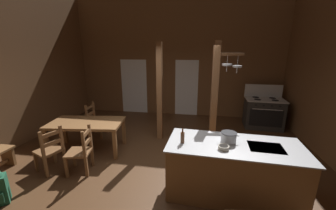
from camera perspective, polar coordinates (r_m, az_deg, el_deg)
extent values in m
cube|color=#4C301C|center=(4.42, -3.92, -18.29)|extent=(8.16, 8.34, 0.10)
cube|color=brown|center=(7.47, 2.64, 13.33)|extent=(8.16, 0.14, 4.25)
cube|color=white|center=(7.88, -9.62, 5.19)|extent=(1.00, 0.01, 2.05)
cube|color=white|center=(7.48, 5.28, 4.80)|extent=(0.84, 0.01, 2.05)
cube|color=brown|center=(3.70, 17.81, -17.21)|extent=(2.14, 1.01, 0.91)
cube|color=#B7BABF|center=(3.48, 18.45, -10.73)|extent=(2.21, 1.07, 0.02)
cube|color=black|center=(3.56, 26.16, -10.77)|extent=(0.54, 0.43, 0.00)
cube|color=black|center=(4.27, 16.83, -18.70)|extent=(1.99, 0.15, 0.10)
cube|color=#292929|center=(7.03, 25.48, -2.21)|extent=(1.14, 0.83, 0.90)
cube|color=black|center=(6.68, 26.13, -3.44)|extent=(0.93, 0.07, 0.52)
cylinder|color=#B7BABF|center=(6.58, 26.46, -1.20)|extent=(0.82, 0.07, 0.02)
cube|color=#B7BABF|center=(6.91, 25.93, 1.46)|extent=(1.19, 0.87, 0.03)
cube|color=#B7BABF|center=(7.22, 25.51, 3.72)|extent=(1.14, 0.11, 0.40)
cylinder|color=black|center=(6.83, 28.23, 1.19)|extent=(0.21, 0.21, 0.01)
cylinder|color=black|center=(6.71, 24.17, 1.46)|extent=(0.21, 0.21, 0.01)
cylinder|color=black|center=(7.11, 27.62, 1.78)|extent=(0.21, 0.21, 0.01)
cylinder|color=black|center=(7.00, 23.72, 2.05)|extent=(0.21, 0.21, 0.01)
cylinder|color=black|center=(6.65, 29.32, -0.34)|extent=(0.05, 0.03, 0.04)
cylinder|color=black|center=(6.59, 27.49, -0.22)|extent=(0.05, 0.03, 0.04)
cylinder|color=black|center=(6.53, 25.63, -0.11)|extent=(0.05, 0.03, 0.04)
cylinder|color=black|center=(6.48, 23.75, 0.00)|extent=(0.05, 0.03, 0.04)
cube|color=brown|center=(4.75, 13.00, 1.65)|extent=(0.15, 0.15, 2.60)
cube|color=brown|center=(4.68, 16.89, 13.68)|extent=(0.65, 0.15, 0.06)
cylinder|color=#B7BABF|center=(4.67, 16.57, 12.44)|extent=(0.01, 0.01, 0.21)
cylinder|color=#B7BABF|center=(4.68, 16.45, 10.94)|extent=(0.24, 0.24, 0.04)
cylinder|color=#B7BABF|center=(4.69, 16.37, 9.96)|extent=(0.02, 0.02, 0.14)
cylinder|color=#B7BABF|center=(4.73, 19.28, 12.04)|extent=(0.01, 0.01, 0.24)
cylinder|color=#B7BABF|center=(4.74, 19.12, 10.36)|extent=(0.22, 0.22, 0.04)
cylinder|color=#B7BABF|center=(4.75, 19.04, 9.40)|extent=(0.02, 0.02, 0.14)
cube|color=brown|center=(5.33, -2.40, 3.52)|extent=(0.14, 0.14, 2.60)
cube|color=brown|center=(5.20, -22.27, -4.75)|extent=(1.79, 1.10, 0.06)
cube|color=brown|center=(6.00, -27.29, -6.44)|extent=(0.09, 0.09, 0.68)
cube|color=brown|center=(5.41, -12.46, -7.35)|extent=(0.09, 0.09, 0.68)
cube|color=brown|center=(5.40, -31.32, -9.40)|extent=(0.09, 0.09, 0.68)
cube|color=brown|center=(4.73, -14.87, -10.98)|extent=(0.09, 0.09, 0.68)
cube|color=brown|center=(6.08, -19.50, -4.40)|extent=(0.44, 0.44, 0.04)
cube|color=brown|center=(6.22, -16.95, -5.92)|extent=(0.05, 0.05, 0.41)
cube|color=brown|center=(5.91, -18.56, -7.21)|extent=(0.05, 0.05, 0.41)
cube|color=brown|center=(6.31, -20.24, -3.31)|extent=(0.05, 0.05, 0.95)
cube|color=brown|center=(6.00, -22.00, -4.44)|extent=(0.05, 0.05, 0.95)
cube|color=brown|center=(6.05, -21.43, -0.60)|extent=(0.04, 0.38, 0.07)
cube|color=brown|center=(6.10, -21.25, -2.31)|extent=(0.04, 0.38, 0.07)
cube|color=brown|center=(4.81, -30.82, -11.11)|extent=(0.58, 0.58, 0.04)
cube|color=brown|center=(5.00, -33.45, -13.41)|extent=(0.07, 0.07, 0.41)
cube|color=brown|center=(5.13, -29.57, -12.07)|extent=(0.07, 0.07, 0.41)
cube|color=brown|center=(4.56, -31.90, -12.06)|extent=(0.07, 0.07, 0.95)
cube|color=brown|center=(4.71, -27.74, -10.61)|extent=(0.07, 0.07, 0.95)
cube|color=brown|center=(4.49, -30.41, -7.14)|extent=(0.18, 0.36, 0.07)
cube|color=brown|center=(4.56, -30.08, -9.35)|extent=(0.18, 0.36, 0.07)
cube|color=brown|center=(4.47, -24.09, -12.19)|extent=(0.53, 0.53, 0.04)
cube|color=brown|center=(4.50, -26.97, -15.67)|extent=(0.06, 0.06, 0.41)
cube|color=brown|center=(4.80, -25.17, -13.42)|extent=(0.06, 0.06, 0.41)
cube|color=brown|center=(4.23, -22.59, -12.96)|extent=(0.06, 0.06, 0.95)
cube|color=brown|center=(4.55, -21.04, -10.73)|extent=(0.06, 0.06, 0.95)
cube|color=brown|center=(4.24, -22.28, -7.40)|extent=(0.12, 0.38, 0.07)
cube|color=brown|center=(4.31, -22.02, -9.73)|extent=(0.12, 0.38, 0.07)
cube|color=brown|center=(5.61, -38.71, -11.28)|extent=(0.31, 0.06, 0.40)
cylinder|color=black|center=(4.50, -39.31, -17.12)|extent=(0.06, 0.06, 0.38)
cylinder|color=#B7BABF|center=(3.49, 16.89, -8.86)|extent=(0.25, 0.25, 0.16)
cylinder|color=black|center=(3.45, 17.00, -7.57)|extent=(0.26, 0.26, 0.01)
cylinder|color=#B7BABF|center=(3.45, 14.64, -8.18)|extent=(0.05, 0.02, 0.02)
cylinder|color=#B7BABF|center=(3.49, 19.22, -8.29)|extent=(0.05, 0.02, 0.02)
cylinder|color=#B2A893|center=(3.25, 15.55, -11.57)|extent=(0.17, 0.17, 0.06)
cylinder|color=black|center=(3.24, 15.59, -11.09)|extent=(0.14, 0.14, 0.00)
cylinder|color=#56331E|center=(3.31, 4.16, -9.30)|extent=(0.07, 0.07, 0.18)
cylinder|color=#56331E|center=(3.26, 4.20, -7.34)|extent=(0.03, 0.03, 0.06)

